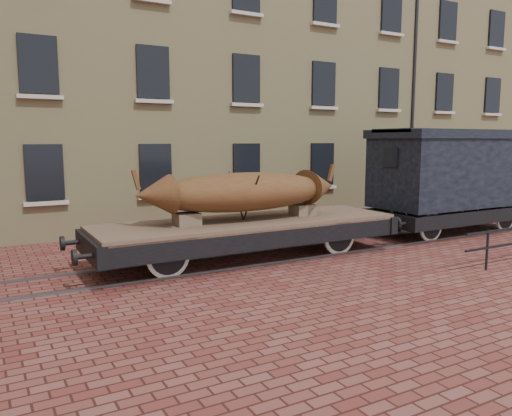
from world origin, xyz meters
TOP-DOWN VIEW (x-y plane):
  - ground at (0.00, 0.00)m, footprint 90.00×90.00m
  - warehouse_cream at (3.00, 9.99)m, footprint 40.00×10.19m
  - rail_track at (0.00, 0.00)m, footprint 30.00×1.52m
  - flatcar_wagon at (-1.61, 0.00)m, footprint 9.18×2.49m
  - iron_boat at (-1.76, 0.00)m, footprint 5.82×1.71m
  - goods_van at (6.37, 0.00)m, footprint 6.81×2.48m

SIDE VIEW (x-z plane):
  - ground at x=0.00m, z-range 0.00..0.00m
  - rail_track at x=0.00m, z-range 0.00..0.06m
  - flatcar_wagon at x=-1.61m, z-range 0.17..1.56m
  - iron_boat at x=-1.76m, z-range 1.12..2.55m
  - goods_van at x=6.37m, z-range 0.45..3.97m
  - warehouse_cream at x=3.00m, z-range 0.00..14.00m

